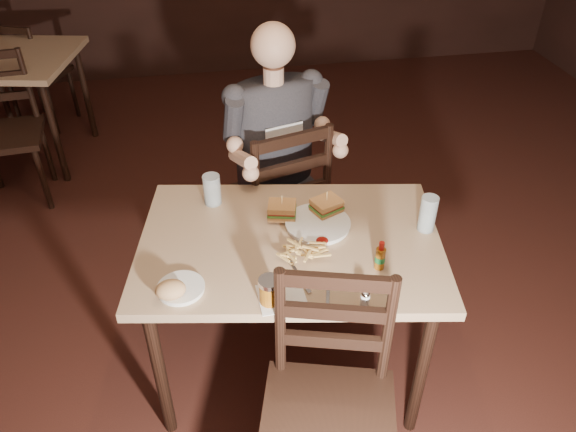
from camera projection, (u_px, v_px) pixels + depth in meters
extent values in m
plane|color=black|center=(343.00, 340.00, 2.77)|extent=(7.00, 7.00, 0.00)
cube|color=tan|center=(290.00, 244.00, 2.19)|extent=(1.29, 0.97, 0.04)
cylinder|color=black|center=(160.00, 373.00, 2.17)|extent=(0.05, 0.05, 0.73)
cylinder|color=black|center=(183.00, 265.00, 2.67)|extent=(0.05, 0.05, 0.73)
cylinder|color=black|center=(421.00, 371.00, 2.17)|extent=(0.05, 0.05, 0.73)
cylinder|color=black|center=(396.00, 264.00, 2.67)|extent=(0.05, 0.05, 0.73)
cube|color=tan|center=(11.00, 59.00, 3.74)|extent=(0.95, 0.95, 0.04)
cylinder|color=black|center=(2.00, 92.00, 4.24)|extent=(0.04, 0.04, 0.73)
cylinder|color=black|center=(55.00, 133.00, 3.71)|extent=(0.04, 0.04, 0.73)
cylinder|color=black|center=(86.00, 93.00, 4.22)|extent=(0.04, 0.04, 0.73)
cylinder|color=white|center=(318.00, 224.00, 2.25)|extent=(0.29, 0.29, 0.01)
ellipsoid|color=maroon|center=(322.00, 240.00, 2.14)|extent=(0.05, 0.05, 0.01)
cylinder|color=silver|center=(212.00, 190.00, 2.34)|extent=(0.08, 0.08, 0.13)
cylinder|color=silver|center=(428.00, 214.00, 2.19)|extent=(0.08, 0.08, 0.15)
cube|color=white|center=(282.00, 297.00, 1.93)|extent=(0.17, 0.16, 0.00)
cube|color=silver|center=(297.00, 273.00, 2.02)|extent=(0.06, 0.22, 0.01)
cube|color=silver|center=(328.00, 299.00, 1.91)|extent=(0.05, 0.15, 0.00)
cylinder|color=white|center=(181.00, 289.00, 1.95)|extent=(0.19, 0.19, 0.01)
ellipsoid|color=tan|center=(171.00, 290.00, 1.90)|extent=(0.12, 0.10, 0.06)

